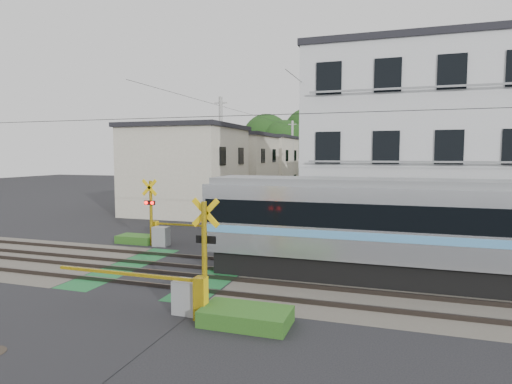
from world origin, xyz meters
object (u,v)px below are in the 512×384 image
(crossing_signal_near, at_px, (189,288))
(pedestrian, at_px, (326,190))
(crossing_signal_far, at_px, (160,230))
(apartment_block, at_px, (413,145))

(crossing_signal_near, height_order, pedestrian, crossing_signal_near)
(crossing_signal_far, bearing_deg, apartment_block, 27.78)
(crossing_signal_near, relative_size, apartment_block, 0.46)
(crossing_signal_far, height_order, pedestrian, crossing_signal_far)
(crossing_signal_near, relative_size, crossing_signal_far, 1.00)
(crossing_signal_far, height_order, apartment_block, apartment_block)
(apartment_block, height_order, pedestrian, apartment_block)
(crossing_signal_near, xyz_separation_m, crossing_signal_far, (-5.17, 7.31, 0.00))
(crossing_signal_near, bearing_deg, pedestrian, 91.75)
(crossing_signal_far, bearing_deg, crossing_signal_near, -54.71)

